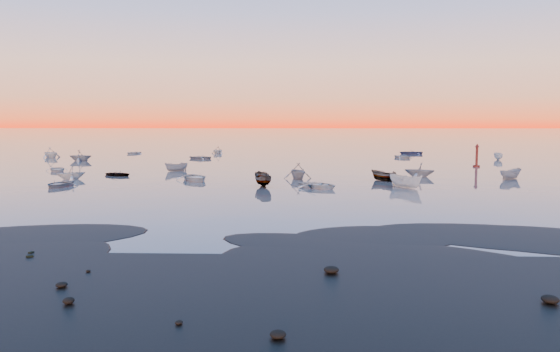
{
  "coord_description": "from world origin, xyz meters",
  "views": [
    {
      "loc": [
        0.82,
        -29.77,
        6.8
      ],
      "look_at": [
        -1.24,
        28.0,
        0.79
      ],
      "focal_mm": 35.0,
      "sensor_mm": 36.0,
      "label": 1
    }
  ],
  "objects_px": {
    "boat_near_left": "(57,171)",
    "boat_near_center": "(510,179)",
    "boat_near_right": "(298,179)",
    "channel_marker": "(477,157)"
  },
  "relations": [
    {
      "from": "boat_near_left",
      "to": "boat_near_center",
      "type": "xyz_separation_m",
      "value": [
        55.97,
        -7.18,
        0.0
      ]
    },
    {
      "from": "boat_near_left",
      "to": "boat_near_center",
      "type": "distance_m",
      "value": 56.42
    },
    {
      "from": "boat_near_center",
      "to": "channel_marker",
      "type": "xyz_separation_m",
      "value": [
        1.36,
        16.32,
        1.37
      ]
    },
    {
      "from": "boat_near_left",
      "to": "boat_near_right",
      "type": "height_order",
      "value": "boat_near_right"
    },
    {
      "from": "channel_marker",
      "to": "boat_near_right",
      "type": "bearing_deg",
      "value": -146.83
    },
    {
      "from": "boat_near_left",
      "to": "boat_near_center",
      "type": "height_order",
      "value": "boat_near_center"
    },
    {
      "from": "boat_near_left",
      "to": "channel_marker",
      "type": "height_order",
      "value": "channel_marker"
    },
    {
      "from": "boat_near_right",
      "to": "channel_marker",
      "type": "bearing_deg",
      "value": -158.97
    },
    {
      "from": "boat_near_center",
      "to": "boat_near_right",
      "type": "relative_size",
      "value": 0.87
    },
    {
      "from": "boat_near_left",
      "to": "boat_near_right",
      "type": "relative_size",
      "value": 0.96
    }
  ]
}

